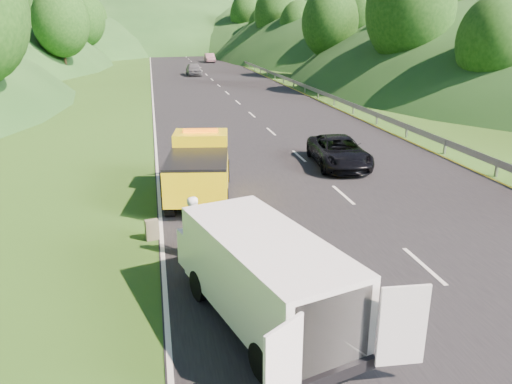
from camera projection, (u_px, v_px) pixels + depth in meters
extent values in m
plane|color=#38661E|center=(296.00, 245.00, 14.76)|extent=(320.00, 320.00, 0.00)
cube|color=black|center=(219.00, 86.00, 52.44)|extent=(14.00, 200.00, 0.02)
cube|color=gray|center=(261.00, 73.00, 65.43)|extent=(0.06, 140.00, 1.52)
cylinder|color=black|center=(181.00, 171.00, 20.43)|extent=(0.48, 0.99, 0.95)
cylinder|color=black|center=(225.00, 171.00, 20.51)|extent=(0.48, 0.99, 0.95)
cylinder|color=black|center=(170.00, 203.00, 16.85)|extent=(0.48, 0.99, 0.95)
cylinder|color=black|center=(224.00, 202.00, 16.92)|extent=(0.48, 0.99, 0.95)
cube|color=yellow|center=(201.00, 155.00, 19.42)|extent=(2.25, 1.82, 1.80)
cube|color=yellow|center=(198.00, 177.00, 17.48)|extent=(2.57, 3.51, 1.23)
cube|color=black|center=(197.00, 158.00, 17.27)|extent=(2.57, 3.51, 0.09)
cube|color=black|center=(204.00, 160.00, 20.66)|extent=(2.05, 1.42, 0.66)
cube|color=black|center=(204.00, 161.00, 21.26)|extent=(1.99, 0.50, 0.47)
cube|color=yellow|center=(203.00, 144.00, 20.78)|extent=(1.99, 1.04, 1.04)
cube|color=orange|center=(201.00, 131.00, 19.11)|extent=(1.35, 0.45, 0.15)
cube|color=black|center=(202.00, 143.00, 19.94)|extent=(1.79, 0.36, 0.85)
cylinder|color=black|center=(200.00, 285.00, 11.76)|extent=(0.47, 0.79, 0.74)
cylinder|color=black|center=(262.00, 270.00, 12.49)|extent=(0.47, 0.79, 0.74)
cylinder|color=black|center=(264.00, 361.00, 9.12)|extent=(0.47, 0.79, 0.74)
cylinder|color=black|center=(338.00, 336.00, 9.85)|extent=(0.47, 0.79, 0.74)
cube|color=white|center=(265.00, 274.00, 10.45)|extent=(3.15, 5.15, 1.71)
cube|color=white|center=(217.00, 245.00, 12.70)|extent=(2.01, 1.31, 0.93)
cube|color=black|center=(220.00, 220.00, 12.31)|extent=(1.73, 0.77, 0.77)
cube|color=black|center=(332.00, 333.00, 8.47)|extent=(1.54, 0.52, 1.48)
cube|color=white|center=(283.00, 368.00, 7.59)|extent=(0.74, 0.56, 1.57)
cube|color=white|center=(403.00, 326.00, 8.65)|extent=(0.88, 0.12, 1.57)
cube|color=black|center=(333.00, 376.00, 8.66)|extent=(1.82, 0.64, 0.23)
imported|color=silver|center=(196.00, 257.00, 14.02)|extent=(0.52, 0.68, 1.78)
imported|color=#CAC56B|center=(203.00, 277.00, 12.92)|extent=(0.57, 0.51, 0.96)
imported|color=black|center=(303.00, 369.00, 9.46)|extent=(1.26, 1.14, 1.69)
cube|color=#605D48|center=(152.00, 230.00, 15.05)|extent=(0.43, 0.30, 0.63)
cylinder|color=black|center=(313.00, 369.00, 9.49)|extent=(0.66, 0.66, 0.20)
imported|color=black|center=(338.00, 166.00, 22.95)|extent=(2.67, 4.97, 1.33)
imported|color=#4F5054|center=(194.00, 75.00, 62.74)|extent=(1.81, 4.50, 1.53)
imported|color=#754E59|center=(210.00, 62.00, 83.93)|extent=(1.51, 4.33, 1.43)
imported|color=#A46452|center=(187.00, 55.00, 103.30)|extent=(1.97, 4.85, 1.41)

